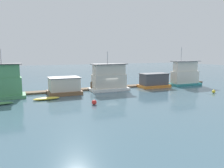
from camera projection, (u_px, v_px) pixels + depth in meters
The scene contains 12 objects.
ground_plane at pixel (110, 91), 41.84m from camera, with size 200.00×200.00×0.00m, color #426070.
dock_walkway at pixel (105, 88), 44.20m from camera, with size 51.00×2.12×0.30m, color brown.
houseboat_green at pixel (2, 83), 34.33m from camera, with size 6.68×3.75×7.78m.
houseboat_brown at pixel (64, 86), 37.94m from camera, with size 5.61×4.13×3.00m.
houseboat_white at pixel (109, 78), 41.81m from camera, with size 7.42×3.65×7.40m.
houseboat_orange at pixel (154, 81), 45.77m from camera, with size 6.37×3.48×2.95m.
houseboat_teal at pixel (185, 75), 48.58m from camera, with size 7.19×3.20×8.39m.
dinghy_yellow at pixel (46, 98), 33.52m from camera, with size 4.09×1.60×0.39m.
mooring_post_far_left at pixel (91, 86), 41.56m from camera, with size 0.26×0.26×1.73m, color brown.
mooring_post_far_right at pixel (98, 85), 42.14m from camera, with size 0.30×0.30×2.10m, color #846B4C.
buoy_red at pixel (94, 102), 30.20m from camera, with size 0.69×0.69×0.69m, color red.
buoy_yellow at pixel (214, 91), 39.07m from camera, with size 0.61×0.61×0.61m, color yellow.
Camera 1 is at (-16.42, -37.86, 7.07)m, focal length 35.00 mm.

